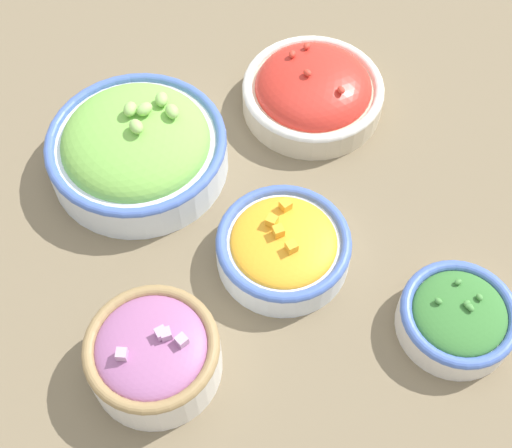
{
  "coord_description": "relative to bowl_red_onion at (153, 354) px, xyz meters",
  "views": [
    {
      "loc": [
        -0.38,
        0.14,
        0.67
      ],
      "look_at": [
        0.0,
        0.0,
        0.03
      ],
      "focal_mm": 50.0,
      "sensor_mm": 36.0,
      "label": 1
    }
  ],
  "objects": [
    {
      "name": "ground_plane",
      "position": [
        0.11,
        -0.14,
        -0.03
      ],
      "size": [
        3.0,
        3.0,
        0.0
      ],
      "primitive_type": "plane",
      "color": "#75664C"
    },
    {
      "name": "bowl_cherry_tomatoes",
      "position": [
        0.26,
        -0.27,
        -0.01
      ],
      "size": [
        0.17,
        0.17,
        0.07
      ],
      "color": "beige",
      "rests_on": "ground_plane"
    },
    {
      "name": "bowl_red_onion",
      "position": [
        0.0,
        0.0,
        0.0
      ],
      "size": [
        0.13,
        0.13,
        0.07
      ],
      "color": "silver",
      "rests_on": "ground_plane"
    },
    {
      "name": "bowl_broccoli",
      "position": [
        -0.06,
        -0.29,
        -0.01
      ],
      "size": [
        0.12,
        0.12,
        0.05
      ],
      "color": "silver",
      "rests_on": "ground_plane"
    },
    {
      "name": "bowl_lettuce",
      "position": [
        0.25,
        -0.05,
        -0.0
      ],
      "size": [
        0.21,
        0.21,
        0.09
      ],
      "color": "silver",
      "rests_on": "ground_plane"
    },
    {
      "name": "bowl_squash",
      "position": [
        0.07,
        -0.16,
        -0.01
      ],
      "size": [
        0.14,
        0.14,
        0.06
      ],
      "color": "silver",
      "rests_on": "ground_plane"
    }
  ]
}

